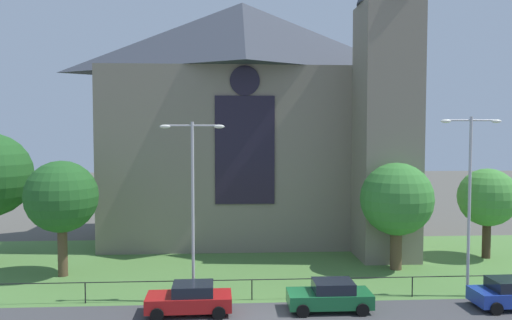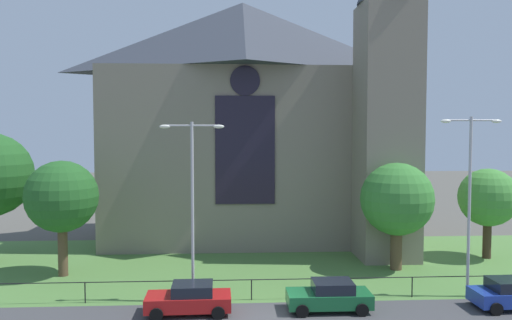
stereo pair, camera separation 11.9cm
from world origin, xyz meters
name	(u,v)px [view 2 (the right image)]	position (x,y,z in m)	size (l,w,h in m)	color
ground	(260,263)	(0.00, 10.00, 0.00)	(160.00, 160.00, 0.00)	#56544C
grass_verge	(262,271)	(0.00, 8.00, 0.00)	(120.00, 20.00, 0.01)	#517F3D
church_building	(252,118)	(-0.13, 18.31, 10.27)	(23.20, 16.20, 26.00)	gray
iron_railing	(252,282)	(-0.90, 2.50, 0.99)	(35.24, 0.07, 1.13)	black
tree_right_near	(397,200)	(8.86, 7.94, 4.61)	(4.75, 4.75, 7.04)	brown
tree_left_near	(62,197)	(-12.52, 7.66, 4.97)	(4.48, 4.48, 7.26)	brown
tree_right_far	(488,198)	(16.34, 10.47, 4.35)	(4.12, 4.12, 6.45)	#423021
streetlamp_near	(192,190)	(-4.02, 2.40, 5.96)	(3.37, 0.26, 9.56)	#B2B2B7
streetlamp_far	(470,186)	(10.94, 2.40, 6.12)	(3.37, 0.26, 9.85)	#B2B2B7
parked_car_red	(190,299)	(-4.07, 0.68, 0.74)	(4.24, 2.10, 1.51)	#B21919
parked_car_green	(330,296)	(2.97, 0.73, 0.74)	(4.21, 2.04, 1.51)	#196033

